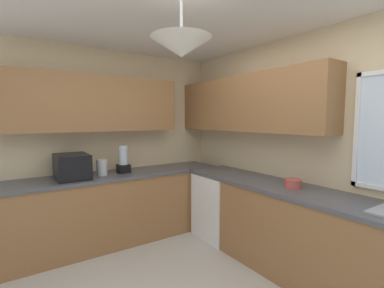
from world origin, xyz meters
The scene contains 8 objects.
room_shell centered at (-0.79, 0.58, 1.81)m, with size 4.24×3.42×2.60m.
counter_run_left centered at (-1.75, 0.00, 0.45)m, with size 0.65×3.03×0.90m.
counter_run_back centered at (0.21, 1.34, 0.45)m, with size 3.33×0.65×0.90m.
dishwasher centered at (-1.09, 1.31, 0.43)m, with size 0.60×0.60×0.86m, color white.
microwave centered at (-1.75, -0.45, 1.05)m, with size 0.48×0.36×0.29m, color black.
kettle centered at (-1.73, -0.11, 1.00)m, with size 0.13×0.13×0.20m, color #B7B7BC.
bowl centered at (0.00, 1.34, 0.95)m, with size 0.17×0.17×0.09m, color #B74C42.
blender_appliance centered at (-1.75, 0.18, 1.06)m, with size 0.15×0.15×0.36m.
Camera 1 is at (1.71, -1.05, 1.60)m, focal length 25.55 mm.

